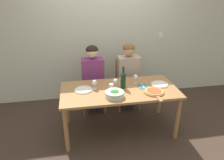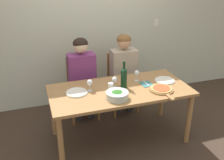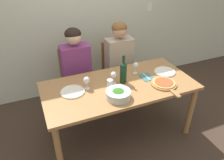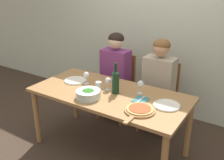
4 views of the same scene
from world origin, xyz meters
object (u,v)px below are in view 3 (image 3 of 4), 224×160
Objects in this scene: wine_glass_left at (87,81)px; wine_glass_centre at (113,76)px; broccoli_bowl at (118,94)px; pizza_on_board at (164,84)px; person_woman at (76,64)px; fork_on_napkin at (147,77)px; chair_left at (76,77)px; dinner_plate_left at (73,92)px; water_tumbler at (110,84)px; chair_right at (116,69)px; dinner_plate_right at (165,72)px; wine_glass_right at (136,66)px; wine_bottle at (123,72)px; person_man at (120,56)px.

wine_glass_left is 1.00× the size of wine_glass_centre.
pizza_on_board is (0.59, 0.02, -0.03)m from broccoli_bowl.
person_woman is 6.93× the size of fork_on_napkin.
dinner_plate_left is (-0.20, -0.71, 0.24)m from chair_left.
person_woman is 0.60m from wine_glass_left.
water_tumbler reaches higher than broccoli_bowl.
dinner_plate_right is at bearing -64.14° from chair_right.
person_woman is at bearing 71.67° from dinner_plate_left.
pizza_on_board is 4.07× the size of water_tumbler.
wine_glass_centre is 1.40× the size of water_tumbler.
chair_left is at bearing 136.58° from wine_glass_right.
person_woman is (-0.64, -0.11, 0.25)m from chair_right.
chair_left reaches higher than wine_glass_centre.
wine_glass_left is (-0.84, 0.27, 0.09)m from pizza_on_board.
chair_right is 5.07× the size of fork_on_napkin.
water_tumbler is at bearing 93.17° from broccoli_bowl.
wine_glass_centre is (-0.70, 0.01, 0.10)m from dinner_plate_right.
wine_glass_right is (0.83, 0.11, 0.10)m from dinner_plate_left.
person_woman is 3.58× the size of wine_bottle.
person_man is 4.62× the size of dinner_plate_left.
dinner_plate_right is 1.50× the size of fork_on_napkin.
dinner_plate_right is (0.99, -0.61, -0.01)m from person_woman.
chair_right is 0.69m from wine_glass_right.
person_woman is 4.72× the size of broccoli_bowl.
fork_on_napkin is at bearing -84.38° from chair_right.
chair_right is at bearing 115.86° from dinner_plate_right.
person_woman is (0.00, -0.11, 0.25)m from chair_left.
wine_bottle is 0.27m from wine_glass_right.
dinner_plate_left is at bearing -105.68° from chair_left.
wine_bottle is 0.61m from dinner_plate_right.
wine_glass_right is at bearing -37.79° from person_woman.
person_woman is 11.53× the size of water_tumbler.
fork_on_napkin is (0.07, -0.74, 0.24)m from chair_right.
person_woman reaches higher than chair_right.
wine_glass_left is 1.40× the size of water_tumbler.
dinner_plate_right is at bearing -0.65° from dinner_plate_left.
water_tumbler is (0.24, -0.09, -0.05)m from wine_glass_left.
person_man is at bearing 57.66° from water_tumbler.
dinner_plate_left is at bearing -177.13° from wine_glass_left.
dinner_plate_left is at bearing 165.59° from pizza_on_board.
broccoli_bowl is 1.75× the size of wine_glass_left.
broccoli_bowl is 0.59m from pizza_on_board.
water_tumbler is at bearing -122.34° from person_man.
person_man is (0.64, -0.11, 0.25)m from chair_left.
broccoli_bowl is 0.60× the size of pizza_on_board.
wine_glass_centre is at bearing -0.36° from dinner_plate_left.
person_man reaches higher than broccoli_bowl.
fork_on_napkin is (-0.28, -0.02, -0.01)m from dinner_plate_right.
person_woman is at bearing 103.94° from broccoli_bowl.
person_man reaches higher than water_tumbler.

